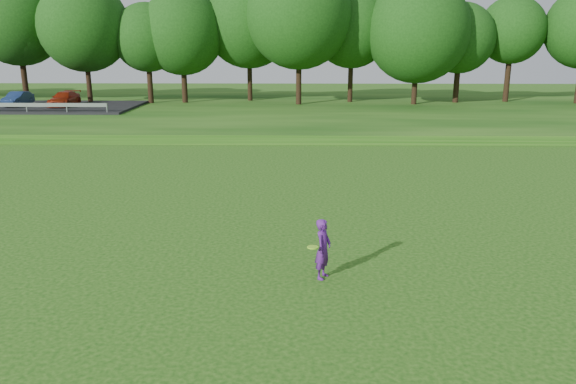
{
  "coord_description": "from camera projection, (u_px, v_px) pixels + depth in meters",
  "views": [
    {
      "loc": [
        1.83,
        -14.72,
        6.16
      ],
      "look_at": [
        1.53,
        3.25,
        1.3
      ],
      "focal_mm": 35.0,
      "sensor_mm": 36.0,
      "label": 1
    }
  ],
  "objects": [
    {
      "name": "berm",
      "position": [
        276.0,
        111.0,
        48.58
      ],
      "size": [
        130.0,
        30.0,
        0.6
      ],
      "primitive_type": "cube",
      "color": "#12420C",
      "rests_on": "ground"
    },
    {
      "name": "woman",
      "position": [
        323.0,
        249.0,
        14.86
      ],
      "size": [
        0.73,
        0.82,
        1.64
      ],
      "color": "#571C7E",
      "rests_on": "ground"
    },
    {
      "name": "ground",
      "position": [
        232.0,
        266.0,
        15.84
      ],
      "size": [
        140.0,
        140.0,
        0.0
      ],
      "primitive_type": "plane",
      "color": "#12420C",
      "rests_on": "ground"
    },
    {
      "name": "treeline",
      "position": [
        278.0,
        18.0,
        50.41
      ],
      "size": [
        104.0,
        7.0,
        15.0
      ],
      "primitive_type": null,
      "color": "#133C0E",
      "rests_on": "berm"
    },
    {
      "name": "walking_path",
      "position": [
        268.0,
        142.0,
        35.14
      ],
      "size": [
        130.0,
        1.6,
        0.04
      ],
      "primitive_type": "cube",
      "color": "gray",
      "rests_on": "ground"
    }
  ]
}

